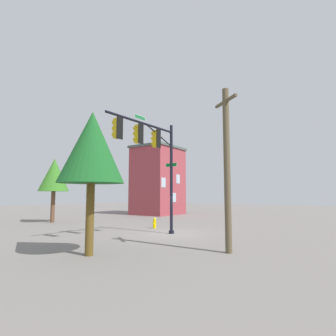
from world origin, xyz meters
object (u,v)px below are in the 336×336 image
(signal_pole_assembly, at_px, (150,149))
(tree_near, at_px, (92,148))
(brick_building, at_px, (158,180))
(tree_mid, at_px, (54,175))
(fire_hydrant, at_px, (154,223))
(utility_pole, at_px, (227,166))

(signal_pole_assembly, height_order, tree_near, signal_pole_assembly)
(signal_pole_assembly, xyz_separation_m, brick_building, (-16.45, -11.33, -0.89))
(tree_mid, bearing_deg, tree_near, 62.29)
(fire_hydrant, xyz_separation_m, tree_mid, (1.78, -10.79, 4.06))
(signal_pole_assembly, bearing_deg, tree_mid, -99.13)
(signal_pole_assembly, relative_size, brick_building, 0.82)
(tree_mid, height_order, brick_building, brick_building)
(tree_near, bearing_deg, utility_pole, 128.71)
(signal_pole_assembly, distance_m, utility_pole, 6.00)
(utility_pole, relative_size, brick_building, 0.83)
(fire_hydrant, bearing_deg, tree_near, 20.05)
(signal_pole_assembly, bearing_deg, brick_building, -145.45)
(signal_pole_assembly, height_order, brick_building, brick_building)
(tree_near, bearing_deg, brick_building, -150.83)
(signal_pole_assembly, bearing_deg, tree_near, 8.65)
(signal_pole_assembly, distance_m, tree_near, 5.40)
(fire_hydrant, bearing_deg, brick_building, -145.00)
(signal_pole_assembly, relative_size, tree_near, 1.17)
(tree_near, xyz_separation_m, brick_building, (-21.74, -12.13, -0.11))
(signal_pole_assembly, bearing_deg, fire_hydrant, -146.92)
(brick_building, bearing_deg, utility_pole, 43.46)
(signal_pole_assembly, distance_m, tree_mid, 13.55)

